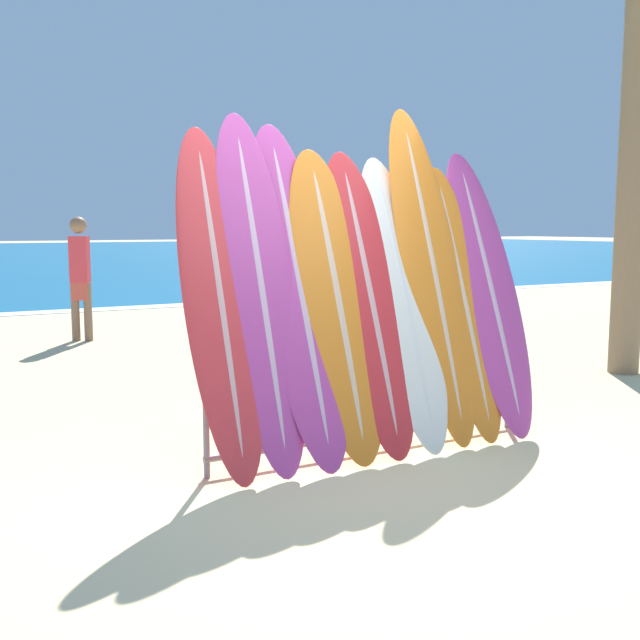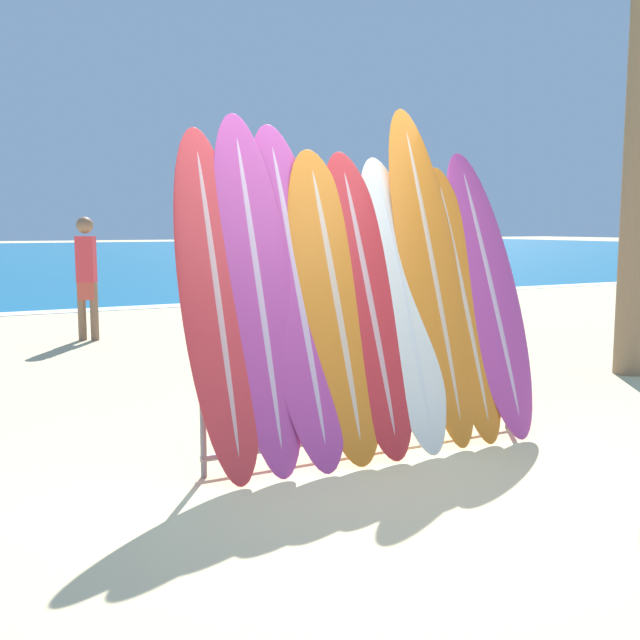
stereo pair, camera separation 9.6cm
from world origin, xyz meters
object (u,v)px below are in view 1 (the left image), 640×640
Objects in this scene: person_near_water at (312,274)px; person_mid_beach at (80,274)px; surfboard_slot_4 at (369,300)px; surfboard_slot_7 at (462,301)px; surfboard_rack at (374,387)px; surfboard_slot_0 at (219,299)px; surfboard_slot_5 at (403,300)px; surfboard_slot_8 at (488,290)px; surfboard_slot_6 at (431,272)px; surfboard_slot_3 at (336,301)px; surfboard_slot_1 at (260,288)px; surfboard_slot_2 at (299,290)px.

person_mid_beach is at bearing -10.56° from person_near_water.
surfboard_slot_4 is 1.04× the size of surfboard_slot_7.
surfboard_slot_0 is at bearing 175.72° from surfboard_rack.
surfboard_rack is 1.21× the size of surfboard_slot_5.
surfboard_slot_8 is (0.27, 0.02, 0.07)m from surfboard_slot_7.
surfboard_slot_6 is 1.14× the size of surfboard_slot_8.
surfboard_slot_4 is (1.11, -0.02, -0.05)m from surfboard_slot_0.
person_near_water is at bearing -169.14° from person_mid_beach.
surfboard_slot_3 is 1.05× the size of surfboard_slot_7.
surfboard_slot_5 is at bearing -0.85° from surfboard_slot_0.
surfboard_slot_1 is at bearing 177.49° from surfboard_slot_4.
surfboard_slot_6 is at bearing 175.52° from surfboard_slot_8.
surfboard_slot_5 is at bearing -3.24° from surfboard_slot_2.
person_near_water is (1.16, 5.06, -0.19)m from surfboard_slot_8.
surfboard_slot_7 is at bearing -0.98° from surfboard_slot_4.
surfboard_slot_0 is at bearing -176.90° from surfboard_slot_1.
surfboard_slot_3 is 1.37m from surfboard_slot_8.
surfboard_slot_7 is 5.28m from person_near_water.
person_mid_beach is at bearing 94.65° from surfboard_slot_3.
surfboard_slot_1 is 1.40m from surfboard_slot_6.
surfboard_rack is 0.98m from surfboard_slot_6.
surfboard_slot_3 is at bearing 179.38° from surfboard_slot_7.
surfboard_slot_1 is at bearing 3.10° from surfboard_slot_0.
surfboard_slot_2 is 1.35× the size of person_mid_beach.
surfboard_slot_7 is 1.25× the size of person_near_water.
surfboard_slot_7 is at bearing -1.45° from surfboard_slot_5.
surfboard_slot_0 is 1.69m from surfboard_slot_6.
surfboard_slot_0 is 2.21m from surfboard_slot_8.
surfboard_slot_8 is at bearing -0.80° from surfboard_slot_1.
surfboard_slot_0 is 1.31× the size of person_mid_beach.
surfboard_slot_1 is 0.83m from surfboard_slot_4.
surfboard_slot_5 is 1.28× the size of person_near_water.
surfboard_slot_1 reaches higher than surfboard_slot_0.
surfboard_slot_4 is 0.29m from surfboard_slot_5.
surfboard_slot_1 is (-0.83, 0.10, 0.73)m from surfboard_rack.
surfboard_slot_3 is at bearing 125.39° from person_mid_beach.
surfboard_slot_7 is at bearing -0.62° from surfboard_slot_3.
surfboard_slot_7 is (0.53, -0.01, -0.03)m from surfboard_slot_5.
surfboard_slot_5 is (0.29, -0.00, -0.01)m from surfboard_slot_4.
surfboard_rack is 1.00m from surfboard_slot_7.
surfboard_slot_5 reaches higher than person_mid_beach.
surfboard_slot_2 is at bearing 70.28° from person_near_water.
surfboard_slot_3 reaches higher than person_mid_beach.
surfboard_slot_5 is 5.44m from person_near_water.
surfboard_slot_0 is 1.05× the size of surfboard_slot_3.
surfboard_rack is 1.19× the size of surfboard_slot_3.
surfboard_slot_0 reaches higher than surfboard_rack.
surfboard_slot_0 is 1.37× the size of person_near_water.
surfboard_slot_0 is 6.15m from person_mid_beach.
surfboard_rack is at bearing -168.67° from surfboard_slot_6.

